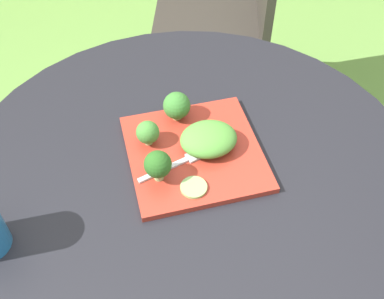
{
  "coord_description": "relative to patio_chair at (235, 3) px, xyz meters",
  "views": [
    {
      "loc": [
        -0.14,
        -0.57,
        1.48
      ],
      "look_at": [
        0.01,
        0.02,
        0.79
      ],
      "focal_mm": 43.62,
      "sensor_mm": 36.0,
      "label": 1
    }
  ],
  "objects": [
    {
      "name": "patio_table",
      "position": [
        -0.41,
        -0.91,
        -0.03
      ],
      "size": [
        0.96,
        0.96,
        0.75
      ],
      "color": "black",
      "rests_on": "ground_plane"
    },
    {
      "name": "patio_chair",
      "position": [
        0.0,
        0.0,
        0.0
      ],
      "size": [
        0.55,
        0.55,
        0.9
      ],
      "color": "#332D28",
      "rests_on": "ground_plane"
    },
    {
      "name": "salad_plate",
      "position": [
        -0.39,
        -0.88,
        0.23
      ],
      "size": [
        0.27,
        0.27,
        0.01
      ],
      "primitive_type": "cube",
      "color": "#AD3323",
      "rests_on": "patio_table"
    },
    {
      "name": "fork",
      "position": [
        -0.42,
        -0.9,
        0.24
      ],
      "size": [
        0.15,
        0.06,
        0.0
      ],
      "color": "silver",
      "rests_on": "salad_plate"
    },
    {
      "name": "lettuce_mound",
      "position": [
        -0.36,
        -0.87,
        0.26
      ],
      "size": [
        0.12,
        0.1,
        0.05
      ],
      "primitive_type": "ellipsoid",
      "color": "#519338",
      "rests_on": "salad_plate"
    },
    {
      "name": "broccoli_floret_0",
      "position": [
        -0.48,
        -0.83,
        0.26
      ],
      "size": [
        0.05,
        0.05,
        0.06
      ],
      "color": "#99B770",
      "rests_on": "salad_plate"
    },
    {
      "name": "broccoli_floret_1",
      "position": [
        -0.4,
        -0.77,
        0.27
      ],
      "size": [
        0.06,
        0.06,
        0.06
      ],
      "color": "#99B770",
      "rests_on": "salad_plate"
    },
    {
      "name": "broccoli_floret_2",
      "position": [
        -0.47,
        -0.93,
        0.27
      ],
      "size": [
        0.05,
        0.05,
        0.07
      ],
      "color": "#99B770",
      "rests_on": "salad_plate"
    },
    {
      "name": "cucumber_slice_0",
      "position": [
        -0.41,
        -0.97,
        0.24
      ],
      "size": [
        0.05,
        0.05,
        0.01
      ],
      "primitive_type": "cylinder",
      "color": "#8EB766",
      "rests_on": "salad_plate"
    }
  ]
}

